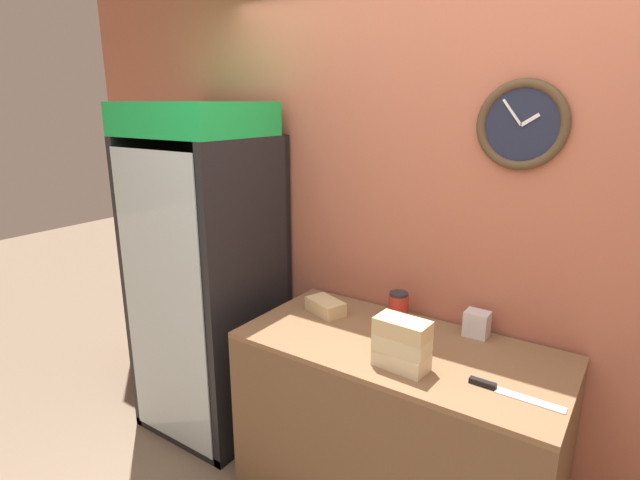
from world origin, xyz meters
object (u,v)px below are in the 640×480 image
chefs_knife (502,390)px  condiment_jar (398,306)px  beverage_cooler (212,257)px  sandwich_stack_middle (402,344)px  napkin_dispenser (477,324)px  sandwich_stack_bottom (401,359)px  sandwich_flat_left (325,306)px  sandwich_stack_top (403,328)px

chefs_knife → condiment_jar: size_ratio=2.38×
beverage_cooler → sandwich_stack_middle: size_ratio=8.74×
chefs_knife → napkin_dispenser: size_ratio=2.93×
chefs_knife → napkin_dispenser: bearing=119.0°
chefs_knife → napkin_dispenser: napkin_dispenser is taller
sandwich_stack_bottom → sandwich_flat_left: bearing=153.2°
sandwich_stack_bottom → sandwich_stack_middle: size_ratio=1.03×
sandwich_stack_top → condiment_jar: (-0.22, 0.42, -0.11)m
sandwich_stack_middle → condiment_jar: bearing=117.1°
condiment_jar → napkin_dispenser: size_ratio=1.23×
sandwich_stack_top → sandwich_stack_bottom: bearing=0.0°
sandwich_stack_top → napkin_dispenser: size_ratio=1.89×
beverage_cooler → sandwich_stack_bottom: size_ratio=8.48×
sandwich_stack_middle → chefs_knife: sandwich_stack_middle is taller
sandwich_flat_left → condiment_jar: size_ratio=1.60×
sandwich_stack_bottom → sandwich_flat_left: size_ratio=0.98×
beverage_cooler → napkin_dispenser: beverage_cooler is taller
sandwich_stack_middle → napkin_dispenser: 0.50m
beverage_cooler → condiment_jar: (1.14, 0.17, -0.11)m
sandwich_stack_middle → napkin_dispenser: (0.17, 0.47, -0.05)m
sandwich_stack_middle → sandwich_flat_left: 0.64m
sandwich_stack_bottom → chefs_knife: sandwich_stack_bottom is taller
sandwich_stack_middle → condiment_jar: 0.47m
sandwich_flat_left → napkin_dispenser: bearing=14.0°
sandwich_stack_bottom → sandwich_stack_middle: sandwich_stack_middle is taller
condiment_jar → napkin_dispenser: 0.38m
napkin_dispenser → chefs_knife: bearing=-61.0°
sandwich_stack_bottom → sandwich_stack_middle: (0.00, 0.00, 0.07)m
beverage_cooler → sandwich_stack_top: beverage_cooler is taller
beverage_cooler → sandwich_stack_middle: 1.38m
sandwich_flat_left → napkin_dispenser: size_ratio=1.97×
sandwich_stack_top → chefs_knife: (0.40, 0.05, -0.17)m
beverage_cooler → sandwich_stack_middle: bearing=-10.5°
sandwich_stack_top → napkin_dispenser: sandwich_stack_top is taller
sandwich_flat_left → condiment_jar: 0.38m
sandwich_stack_top → chefs_knife: 0.44m
sandwich_stack_top → chefs_knife: size_ratio=0.64×
sandwich_stack_top → chefs_knife: sandwich_stack_top is taller
sandwich_stack_top → napkin_dispenser: bearing=70.5°
sandwich_stack_middle → sandwich_flat_left: size_ratio=0.95×
sandwich_stack_bottom → chefs_knife: (0.40, 0.05, -0.03)m
beverage_cooler → sandwich_stack_middle: beverage_cooler is taller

